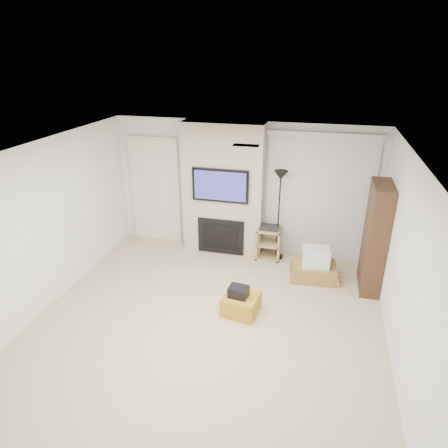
% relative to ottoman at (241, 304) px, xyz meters
% --- Properties ---
extents(floor, '(5.00, 5.50, 0.00)m').
position_rel_ottoman_xyz_m(floor, '(-0.42, -0.58, -0.15)').
color(floor, '#C4B28A').
rests_on(floor, ground).
extents(ceiling, '(5.00, 5.50, 0.00)m').
position_rel_ottoman_xyz_m(ceiling, '(-0.42, -0.58, 2.35)').
color(ceiling, white).
rests_on(ceiling, wall_back).
extents(wall_back, '(5.00, 0.00, 2.50)m').
position_rel_ottoman_xyz_m(wall_back, '(-0.42, 2.17, 1.10)').
color(wall_back, white).
rests_on(wall_back, ground).
extents(wall_front, '(5.00, 0.00, 2.50)m').
position_rel_ottoman_xyz_m(wall_front, '(-0.42, -3.33, 1.10)').
color(wall_front, white).
rests_on(wall_front, ground).
extents(wall_left, '(0.00, 5.50, 2.50)m').
position_rel_ottoman_xyz_m(wall_left, '(-2.92, -0.58, 1.10)').
color(wall_left, white).
rests_on(wall_left, ground).
extents(wall_right, '(0.00, 5.50, 2.50)m').
position_rel_ottoman_xyz_m(wall_right, '(2.08, -0.58, 1.10)').
color(wall_right, white).
rests_on(wall_right, ground).
extents(hvac_vent, '(0.35, 0.18, 0.01)m').
position_rel_ottoman_xyz_m(hvac_vent, '(-0.02, 0.22, 2.35)').
color(hvac_vent, silver).
rests_on(hvac_vent, ceiling).
extents(ottoman, '(0.56, 0.56, 0.30)m').
position_rel_ottoman_xyz_m(ottoman, '(0.00, 0.00, 0.00)').
color(ottoman, '#B18221').
rests_on(ottoman, floor).
extents(black_bag, '(0.31, 0.25, 0.16)m').
position_rel_ottoman_xyz_m(black_bag, '(-0.03, -0.04, 0.23)').
color(black_bag, black).
rests_on(black_bag, ottoman).
extents(fireplace_wall, '(1.50, 0.47, 2.50)m').
position_rel_ottoman_xyz_m(fireplace_wall, '(-0.77, 1.96, 1.09)').
color(fireplace_wall, '#BEAF92').
rests_on(fireplace_wall, floor).
extents(entry_door, '(1.02, 0.11, 2.14)m').
position_rel_ottoman_xyz_m(entry_door, '(-2.22, 2.14, 0.90)').
color(entry_door, silver).
rests_on(entry_door, floor).
extents(vertical_blinds, '(1.98, 0.10, 2.37)m').
position_rel_ottoman_xyz_m(vertical_blinds, '(0.98, 2.12, 1.12)').
color(vertical_blinds, silver).
rests_on(vertical_blinds, floor).
extents(floor_lamp, '(0.25, 0.25, 1.71)m').
position_rel_ottoman_xyz_m(floor_lamp, '(0.30, 1.89, 1.20)').
color(floor_lamp, black).
rests_on(floor_lamp, floor).
extents(av_stand, '(0.45, 0.38, 0.66)m').
position_rel_ottoman_xyz_m(av_stand, '(0.14, 1.83, 0.20)').
color(av_stand, tan).
rests_on(av_stand, floor).
extents(box_stack, '(0.88, 0.70, 0.55)m').
position_rel_ottoman_xyz_m(box_stack, '(1.03, 1.30, 0.06)').
color(box_stack, olive).
rests_on(box_stack, floor).
extents(bookshelf, '(0.30, 0.80, 1.80)m').
position_rel_ottoman_xyz_m(bookshelf, '(1.92, 1.23, 0.75)').
color(bookshelf, '#352113').
rests_on(bookshelf, floor).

